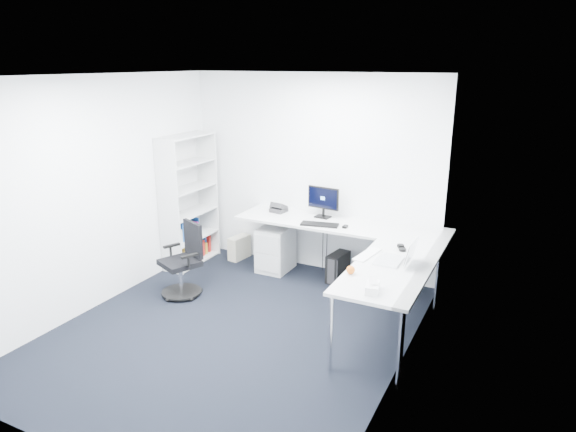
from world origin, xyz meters
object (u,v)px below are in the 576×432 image
at_px(l_desk, 329,262).
at_px(bookshelf, 189,201).
at_px(laptop, 389,249).
at_px(monitor, 323,202).
at_px(task_chair, 180,261).

distance_m(l_desk, bookshelf, 2.24).
bearing_deg(l_desk, laptop, -34.88).
xyz_separation_m(l_desk, monitor, (-0.30, 0.50, 0.62)).
distance_m(task_chair, laptop, 2.61).
distance_m(bookshelf, task_chair, 1.22).
relative_size(l_desk, monitor, 6.18).
xyz_separation_m(monitor, laptop, (1.24, -1.15, -0.08)).
bearing_deg(l_desk, monitor, 120.96).
bearing_deg(bookshelf, laptop, -12.72).
distance_m(bookshelf, laptop, 3.19).
bearing_deg(monitor, laptop, -36.86).
relative_size(task_chair, laptop, 2.44).
relative_size(l_desk, bookshelf, 1.49).
bearing_deg(laptop, l_desk, 145.16).
bearing_deg(bookshelf, task_chair, -60.10).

